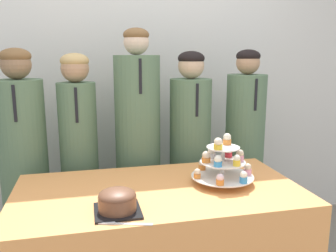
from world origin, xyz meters
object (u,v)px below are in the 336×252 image
object	(u,v)px
cake_knife	(116,224)
student_2	(138,155)
student_1	(80,167)
round_cake	(117,201)
cupcake_stand	(223,163)
student_0	(25,171)
student_3	(190,161)
student_4	(244,156)

from	to	relation	value
cake_knife	student_2	world-z (taller)	student_2
student_1	round_cake	bearing A→B (deg)	-78.78
cupcake_stand	student_2	distance (m)	0.75
round_cake	student_0	size ratio (longest dim) A/B	0.14
cake_knife	student_2	distance (m)	1.03
student_1	student_2	world-z (taller)	student_2
round_cake	student_2	distance (m)	0.91
student_0	student_3	size ratio (longest dim) A/B	1.01
cake_knife	student_2	size ratio (longest dim) A/B	0.14
round_cake	cupcake_stand	size ratio (longest dim) A/B	0.61
cupcake_stand	student_2	world-z (taller)	student_2
round_cake	cake_knife	xyz separation A→B (m)	(-0.02, -0.11, -0.05)
student_0	student_1	distance (m)	0.35
round_cake	cupcake_stand	world-z (taller)	cupcake_stand
student_1	student_2	xyz separation A→B (m)	(0.40, 0.00, 0.05)
student_1	cupcake_stand	bearing A→B (deg)	-40.26
student_0	student_2	world-z (taller)	student_2
round_cake	student_3	size ratio (longest dim) A/B	0.14
round_cake	student_2	xyz separation A→B (m)	(0.22, 0.88, -0.06)
student_4	student_2	bearing A→B (deg)	180.00
round_cake	student_0	bearing A→B (deg)	120.78
student_2	student_4	distance (m)	0.80
cupcake_stand	student_0	size ratio (longest dim) A/B	0.23
round_cake	student_2	size ratio (longest dim) A/B	0.13
student_3	student_4	xyz separation A→B (m)	(0.42, -0.00, 0.00)
round_cake	cake_knife	distance (m)	0.13
student_1	student_3	world-z (taller)	student_3
student_1	student_0	bearing A→B (deg)	180.00
student_0	cake_knife	bearing A→B (deg)	-62.89
student_0	cupcake_stand	bearing A→B (deg)	-30.14
round_cake	student_1	xyz separation A→B (m)	(-0.18, 0.88, -0.11)
student_3	student_2	bearing A→B (deg)	180.00
cake_knife	cupcake_stand	world-z (taller)	cupcake_stand
round_cake	cupcake_stand	bearing A→B (deg)	21.67
student_3	student_4	bearing A→B (deg)	-0.00
cupcake_stand	student_1	size ratio (longest dim) A/B	0.23
student_4	student_0	bearing A→B (deg)	180.00
student_2	student_3	xyz separation A→B (m)	(0.38, -0.00, -0.06)
student_3	student_0	bearing A→B (deg)	180.00
student_0	student_2	xyz separation A→B (m)	(0.75, 0.00, 0.06)
round_cake	cupcake_stand	distance (m)	0.64
round_cake	cupcake_stand	xyz separation A→B (m)	(0.59, 0.23, 0.06)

